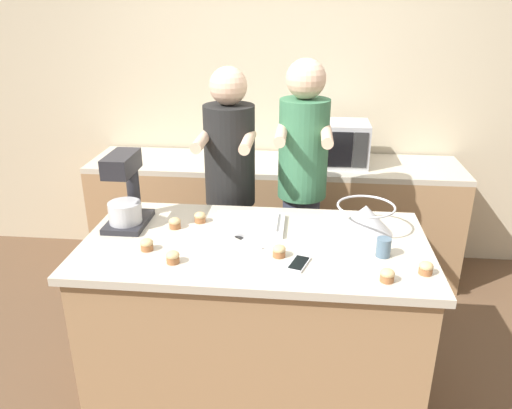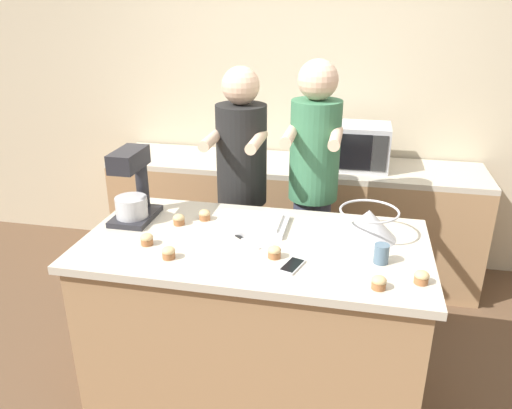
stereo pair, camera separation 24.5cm
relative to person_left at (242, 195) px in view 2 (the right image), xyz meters
The scene contains 20 objects.
ground_plane 1.16m from the person_left, 71.55° to the right, with size 16.00×16.00×0.00m, color brown.
back_wall 1.18m from the person_left, 78.12° to the left, with size 10.00×0.06×2.70m.
island_counter 0.84m from the person_left, 71.55° to the right, with size 1.72×0.89×0.94m.
back_counter 0.89m from the person_left, 72.67° to the left, with size 2.80×0.60×0.91m.
person_left is the anchor object (origin of this frame).
person_right 0.45m from the person_left, ahead, with size 0.32×0.49×1.75m.
stand_mixer 0.75m from the person_left, 130.59° to the right, with size 0.20×0.30×0.39m.
mixing_bowl 0.94m from the person_left, 33.55° to the right, with size 0.30×0.30×0.15m.
baking_tray 0.54m from the person_left, 70.99° to the right, with size 0.38×0.28×0.04m.
microwave_oven 1.00m from the person_left, 47.34° to the left, with size 0.50×0.33×0.32m.
cell_phone 1.00m from the person_left, 63.34° to the right, with size 0.11×0.16×0.01m.
drinking_glass 1.14m from the person_left, 42.58° to the right, with size 0.07×0.07×0.09m.
knife 0.70m from the person_left, 75.55° to the right, with size 0.18×0.15×0.01m.
cupcake_0 1.30m from the person_left, 50.42° to the right, with size 0.06×0.06×0.06m.
cupcake_1 0.94m from the person_left, 97.63° to the right, with size 0.06×0.06×0.06m.
cupcake_2 1.36m from the person_left, 42.48° to the right, with size 0.06×0.06×0.06m.
cupcake_3 0.87m from the person_left, 108.82° to the right, with size 0.06×0.06×0.06m.
cupcake_4 0.90m from the person_left, 66.73° to the right, with size 0.06×0.06×0.06m.
cupcake_5 0.61m from the person_left, 110.27° to the right, with size 0.06×0.06×0.06m.
cupcake_6 0.49m from the person_left, 100.97° to the right, with size 0.06×0.06×0.06m.
Camera 2 is at (0.47, -2.17, 2.05)m, focal length 35.00 mm.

